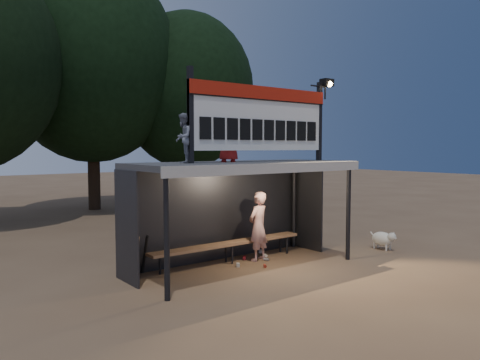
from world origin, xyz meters
TOP-DOWN VIEW (x-y plane):
  - ground at (0.00, 0.00)m, footprint 80.00×80.00m
  - player at (0.69, 0.34)m, footprint 0.67×0.53m
  - child_a at (-1.44, 0.12)m, footprint 0.61×0.60m
  - child_b at (-0.29, 0.17)m, footprint 0.62×0.53m
  - dugout_shelter at (0.00, 0.24)m, footprint 5.10×2.08m
  - scoreboard_assembly at (0.56, -0.01)m, footprint 4.10×0.27m
  - bench at (0.00, 0.55)m, footprint 4.00×0.35m
  - tree_mid at (1.00, 11.50)m, footprint 7.22×7.22m
  - tree_right at (5.00, 10.50)m, footprint 6.08×6.08m
  - dog at (4.00, -0.76)m, footprint 0.36×0.81m
  - bats at (-2.16, 0.82)m, footprint 0.47×0.32m
  - litter at (0.65, 0.35)m, footprint 1.39×1.27m

SIDE VIEW (x-z plane):
  - ground at x=0.00m, z-range 0.00..0.00m
  - litter at x=0.65m, z-range 0.00..0.08m
  - dog at x=4.00m, z-range 0.03..0.53m
  - bats at x=-2.16m, z-range 0.01..0.85m
  - bench at x=0.00m, z-range 0.19..0.67m
  - player at x=0.69m, z-range 0.00..1.61m
  - dugout_shelter at x=0.00m, z-range 0.69..3.01m
  - child_a at x=-1.44m, z-range 2.32..3.31m
  - child_b at x=-0.29m, z-range 2.32..3.40m
  - scoreboard_assembly at x=0.56m, z-range 2.33..4.32m
  - tree_right at x=5.00m, z-range 0.83..9.55m
  - tree_mid at x=1.00m, z-range 0.99..11.34m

